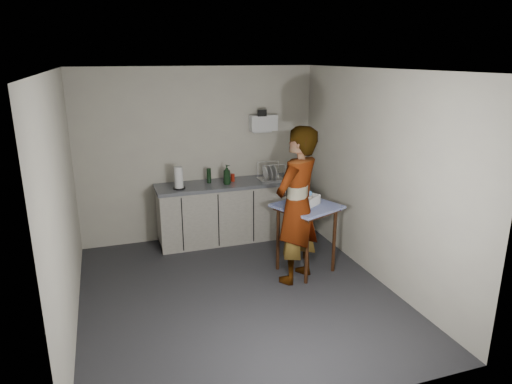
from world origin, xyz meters
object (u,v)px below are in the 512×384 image
object	(u,v)px
kitchen_counter	(231,213)
soap_bottle	(227,175)
standing_man	(297,206)
dish_rack	(270,176)
dark_bottle	(209,176)
paper_towel	(179,178)
side_table	(307,214)
soda_can	(233,178)
bakery_box	(303,197)

from	to	relation	value
kitchen_counter	soap_bottle	distance (m)	0.64
kitchen_counter	standing_man	distance (m)	1.70
soap_bottle	dish_rack	distance (m)	0.71
standing_man	dark_bottle	bearing A→B (deg)	-99.77
paper_towel	dish_rack	xyz separation A→B (m)	(1.42, 0.05, -0.09)
dish_rack	side_table	bearing A→B (deg)	-89.68
kitchen_counter	paper_towel	distance (m)	1.02
kitchen_counter	soda_can	world-z (taller)	soda_can
soap_bottle	soda_can	xyz separation A→B (m)	(0.13, 0.13, -0.09)
paper_towel	dark_bottle	bearing A→B (deg)	20.17
side_table	paper_towel	world-z (taller)	paper_towel
side_table	standing_man	distance (m)	0.34
standing_man	paper_towel	world-z (taller)	standing_man
standing_man	soda_can	world-z (taller)	standing_man
side_table	dark_bottle	bearing A→B (deg)	101.07
kitchen_counter	paper_towel	world-z (taller)	paper_towel
bakery_box	soda_can	bearing A→B (deg)	76.85
dark_bottle	bakery_box	world-z (taller)	bakery_box
side_table	dish_rack	size ratio (longest dim) A/B	2.38
kitchen_counter	soda_can	bearing A→B (deg)	43.63
side_table	dish_rack	xyz separation A→B (m)	(-0.01, 1.32, 0.18)
side_table	paper_towel	distance (m)	1.93
soap_bottle	soda_can	size ratio (longest dim) A/B	2.58
kitchen_counter	soda_can	xyz separation A→B (m)	(0.05, 0.05, 0.54)
kitchen_counter	soap_bottle	xyz separation A→B (m)	(-0.08, -0.09, 0.63)
soda_can	bakery_box	world-z (taller)	bakery_box
side_table	soda_can	size ratio (longest dim) A/B	8.03
standing_man	soap_bottle	world-z (taller)	standing_man
soda_can	dark_bottle	world-z (taller)	dark_bottle
soap_bottle	bakery_box	xyz separation A→B (m)	(0.68, -1.23, -0.05)
standing_man	kitchen_counter	bearing A→B (deg)	-108.74
side_table	bakery_box	size ratio (longest dim) A/B	2.15
kitchen_counter	bakery_box	size ratio (longest dim) A/B	5.26
soda_can	bakery_box	distance (m)	1.47
side_table	standing_man	xyz separation A→B (m)	(-0.22, -0.18, 0.19)
dish_rack	bakery_box	xyz separation A→B (m)	(-0.02, -1.26, 0.03)
soap_bottle	paper_towel	xyz separation A→B (m)	(-0.71, -0.01, 0.01)
soda_can	bakery_box	size ratio (longest dim) A/B	0.27
kitchen_counter	bakery_box	distance (m)	1.55
standing_man	dark_bottle	xyz separation A→B (m)	(-0.72, 1.63, 0.04)
kitchen_counter	side_table	world-z (taller)	same
kitchen_counter	dark_bottle	size ratio (longest dim) A/B	10.15
side_table	soda_can	world-z (taller)	soda_can
dark_bottle	dish_rack	bearing A→B (deg)	-7.89
kitchen_counter	standing_man	world-z (taller)	standing_man
soap_bottle	dark_bottle	size ratio (longest dim) A/B	1.33
dish_rack	bakery_box	bearing A→B (deg)	-90.95
kitchen_counter	dark_bottle	bearing A→B (deg)	165.06
soap_bottle	dark_bottle	world-z (taller)	soap_bottle
soap_bottle	dark_bottle	distance (m)	0.29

